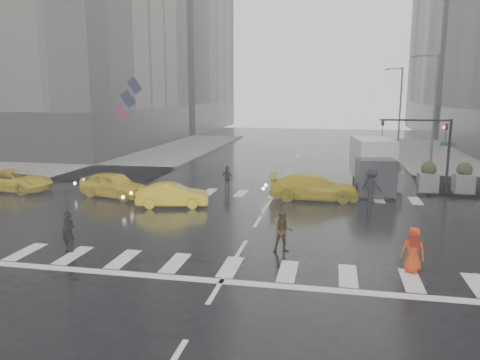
% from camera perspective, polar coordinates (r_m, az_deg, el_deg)
% --- Properties ---
extents(ground, '(120.00, 120.00, 0.00)m').
position_cam_1_polar(ground, '(22.14, 2.20, -5.07)').
color(ground, black).
rests_on(ground, ground).
extents(sidewalk_nw, '(35.00, 35.00, 0.15)m').
position_cam_1_polar(sidewalk_nw, '(45.22, -19.14, 2.48)').
color(sidewalk_nw, slate).
rests_on(sidewalk_nw, ground).
extents(building_nw_far, '(26.05, 26.05, 44.00)m').
position_cam_1_polar(building_nw_far, '(84.79, -11.97, 19.98)').
color(building_nw_far, '#65635E').
rests_on(building_nw_far, ground).
extents(road_markings, '(18.00, 48.00, 0.01)m').
position_cam_1_polar(road_markings, '(22.14, 2.20, -5.05)').
color(road_markings, silver).
rests_on(road_markings, ground).
extents(traffic_signal_pole, '(4.45, 0.42, 4.50)m').
position_cam_1_polar(traffic_signal_pole, '(29.73, 22.32, 4.47)').
color(traffic_signal_pole, black).
rests_on(traffic_signal_pole, ground).
extents(street_lamp_near, '(2.15, 0.22, 9.00)m').
position_cam_1_polar(street_lamp_near, '(39.78, 22.48, 8.30)').
color(street_lamp_near, '#59595B').
rests_on(street_lamp_near, ground).
extents(street_lamp_far, '(2.15, 0.22, 9.00)m').
position_cam_1_polar(street_lamp_far, '(59.54, 18.85, 9.01)').
color(street_lamp_far, '#59595B').
rests_on(street_lamp_far, ground).
extents(planter_west, '(1.10, 1.10, 1.80)m').
position_cam_1_polar(planter_west, '(29.90, 18.18, 0.44)').
color(planter_west, slate).
rests_on(planter_west, ground).
extents(planter_mid, '(1.10, 1.10, 1.80)m').
position_cam_1_polar(planter_mid, '(30.21, 21.95, 0.29)').
color(planter_mid, slate).
rests_on(planter_mid, ground).
extents(planter_east, '(1.10, 1.10, 1.80)m').
position_cam_1_polar(planter_east, '(30.64, 25.62, 0.16)').
color(planter_east, slate).
rests_on(planter_east, ground).
extents(flag_cluster, '(2.87, 3.06, 4.69)m').
position_cam_1_polar(flag_cluster, '(43.66, -13.83, 9.82)').
color(flag_cluster, '#59595B').
rests_on(flag_cluster, ground).
extents(pedestrian_black, '(1.08, 1.09, 2.43)m').
position_cam_1_polar(pedestrian_black, '(18.74, -20.36, -3.43)').
color(pedestrian_black, black).
rests_on(pedestrian_black, ground).
extents(pedestrian_brown, '(0.89, 0.76, 1.58)m').
position_cam_1_polar(pedestrian_brown, '(17.91, 5.29, -6.26)').
color(pedestrian_brown, '#3F2E16').
rests_on(pedestrian_brown, ground).
extents(pedestrian_orange, '(0.89, 0.74, 1.56)m').
position_cam_1_polar(pedestrian_orange, '(16.85, 20.36, -7.98)').
color(pedestrian_orange, '#E84210').
rests_on(pedestrian_orange, ground).
extents(pedestrian_far_a, '(1.02, 0.83, 1.51)m').
position_cam_1_polar(pedestrian_far_a, '(29.12, -1.52, 0.24)').
color(pedestrian_far_a, black).
rests_on(pedestrian_far_a, ground).
extents(pedestrian_far_b, '(1.36, 1.21, 1.84)m').
position_cam_1_polar(pedestrian_far_b, '(26.90, 15.78, -0.65)').
color(pedestrian_far_b, black).
rests_on(pedestrian_far_b, ground).
extents(taxi_front, '(4.59, 2.90, 1.46)m').
position_cam_1_polar(taxi_front, '(28.05, -15.14, -0.57)').
color(taxi_front, '#D9B80B').
rests_on(taxi_front, ground).
extents(taxi_mid, '(3.99, 2.18, 1.25)m').
position_cam_1_polar(taxi_mid, '(25.08, -8.23, -1.84)').
color(taxi_mid, '#D9B80B').
rests_on(taxi_mid, ground).
extents(taxi_rear, '(4.54, 2.28, 1.46)m').
position_cam_1_polar(taxi_rear, '(26.80, 8.97, -0.83)').
color(taxi_rear, '#D9B80B').
rests_on(taxi_rear, ground).
extents(taxi_far, '(4.40, 2.65, 1.31)m').
position_cam_1_polar(taxi_far, '(32.00, -25.72, -0.05)').
color(taxi_far, '#D9B80B').
rests_on(taxi_far, ground).
extents(box_truck, '(2.21, 5.91, 3.14)m').
position_cam_1_polar(box_truck, '(30.25, 15.91, 2.00)').
color(box_truck, silver).
rests_on(box_truck, ground).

